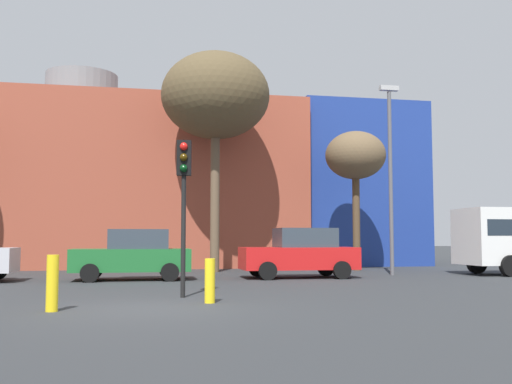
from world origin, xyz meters
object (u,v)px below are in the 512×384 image
Objects in this scene: parked_car_3 at (300,253)px; bollard_yellow_1 at (210,281)px; bare_tree_0 at (355,157)px; bare_tree_2 at (215,97)px; bollard_yellow_0 at (52,283)px; traffic_light_island at (184,181)px; street_lamp at (390,167)px; parked_car_2 at (133,255)px.

parked_car_3 reaches higher than bollard_yellow_1.
bare_tree_0 reaches higher than parked_car_3.
bare_tree_0 is 7.18m from bare_tree_2.
bare_tree_0 is 5.73× the size of bollard_yellow_0.
street_lamp is at bearing 139.03° from traffic_light_island.
parked_car_3 is 0.43× the size of bare_tree_2.
bollard_yellow_0 is (-11.70, -13.59, -4.76)m from bare_tree_0.
bare_tree_2 is at bearing 179.57° from bare_tree_0.
bare_tree_2 is 1.27× the size of street_lamp.
bollard_yellow_0 is at bearing -139.95° from street_lamp.
bollard_yellow_1 is 12.96m from street_lamp.
traffic_light_island is 11.88m from street_lamp.
traffic_light_island is 0.61× the size of bare_tree_0.
parked_car_2 is 0.42× the size of bare_tree_2.
parked_car_3 is at bearing 61.52° from bollard_yellow_1.
bollard_yellow_1 is (3.33, 0.98, -0.06)m from bollard_yellow_0.
parked_car_2 is 9.13m from bare_tree_2.
bollard_yellow_1 is at bearing 16.41° from bollard_yellow_0.
parked_car_3 is 4.26× the size of bollard_yellow_1.
parked_car_2 reaches higher than bollard_yellow_0.
parked_car_3 is 0.66× the size of bare_tree_0.
bare_tree_0 is (10.21, 4.56, 4.43)m from parked_car_2.
street_lamp is at bearing 40.05° from bollard_yellow_0.
bare_tree_2 is 9.80× the size of bollard_yellow_1.
bare_tree_0 is at bearing 92.02° from street_lamp.
traffic_light_island is at bearing 53.75° from parked_car_3.
traffic_light_island reaches higher than bollard_yellow_1.
traffic_light_island is 14.52m from bare_tree_0.
street_lamp is at bearing -28.49° from bare_tree_2.
bare_tree_2 is at bearing -59.83° from parked_car_3.
bare_tree_2 is 14.78m from bollard_yellow_1.
bare_tree_0 is at bearing 49.28° from bollard_yellow_0.
parked_car_3 is 8.81m from bare_tree_2.
parked_car_3 is 3.78× the size of bollard_yellow_0.
traffic_light_island reaches higher than bollard_yellow_0.
parked_car_3 reaches higher than parked_car_2.
bollard_yellow_1 is (-8.37, -12.61, -4.83)m from bare_tree_0.
traffic_light_island is (-4.89, -6.67, 2.00)m from parked_car_3.
bollard_yellow_0 is 3.47m from bollard_yellow_1.
bare_tree_0 reaches higher than parked_car_2.
bare_tree_0 is at bearing -155.91° from parked_car_2.
bare_tree_2 is at bearing 177.91° from traffic_light_island.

